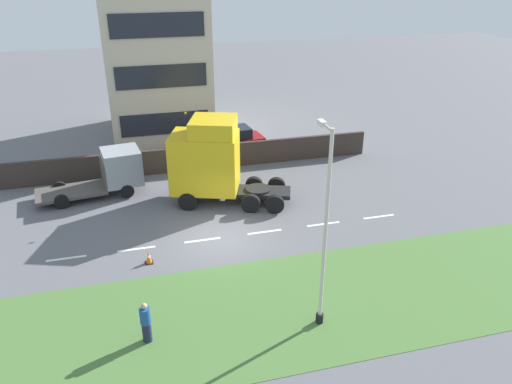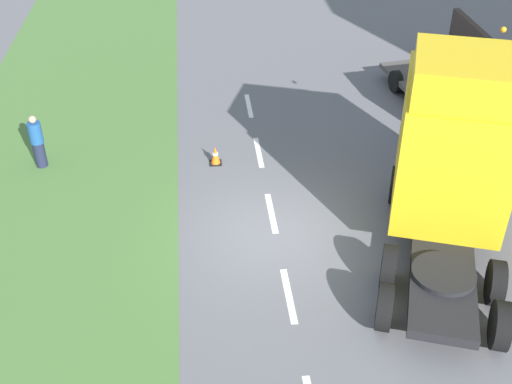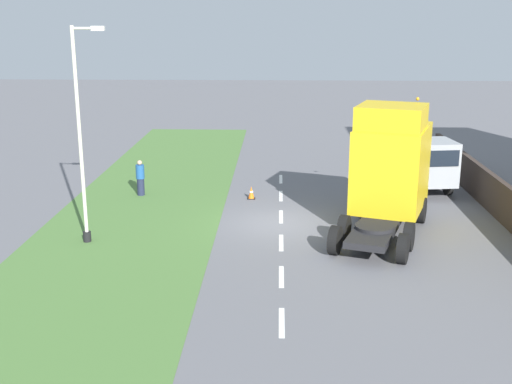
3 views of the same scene
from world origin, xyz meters
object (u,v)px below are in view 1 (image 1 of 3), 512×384
(lamp_post, at_px, (324,239))
(traffic_cone_lead, at_px, (149,258))
(parked_car, at_px, (231,143))
(pedestrian, at_px, (146,323))
(flatbed_truck, at_px, (114,171))
(lorry_cab, at_px, (209,161))

(lamp_post, relative_size, traffic_cone_lead, 13.44)
(parked_car, relative_size, pedestrian, 2.85)
(flatbed_truck, bearing_deg, lorry_cab, 55.98)
(parked_car, height_order, pedestrian, parked_car)
(flatbed_truck, bearing_deg, lamp_post, 20.21)
(flatbed_truck, bearing_deg, traffic_cone_lead, 1.70)
(flatbed_truck, relative_size, lamp_post, 0.80)
(lamp_post, distance_m, pedestrian, 7.06)
(pedestrian, bearing_deg, lamp_post, -95.12)
(flatbed_truck, xyz_separation_m, pedestrian, (-13.33, -0.98, -0.56))
(lamp_post, bearing_deg, lorry_cab, 10.81)
(parked_car, bearing_deg, lorry_cab, 151.84)
(traffic_cone_lead, bearing_deg, lamp_post, -133.61)
(parked_car, bearing_deg, traffic_cone_lead, 145.26)
(parked_car, distance_m, pedestrian, 18.65)
(traffic_cone_lead, bearing_deg, flatbed_truck, 9.54)
(flatbed_truck, relative_size, traffic_cone_lead, 10.75)
(lorry_cab, xyz_separation_m, flatbed_truck, (2.58, 5.25, -1.07))
(parked_car, height_order, lamp_post, lamp_post)
(lorry_cab, relative_size, parked_car, 1.44)
(lorry_cab, xyz_separation_m, traffic_cone_lead, (-5.57, 3.88, -2.17))
(pedestrian, height_order, traffic_cone_lead, pedestrian)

